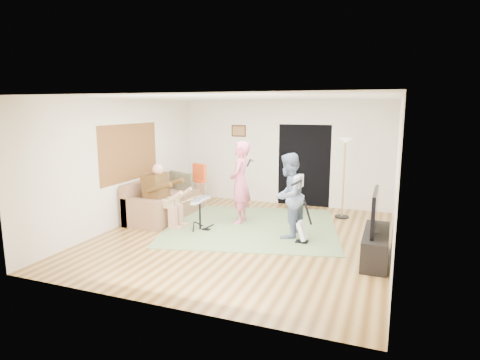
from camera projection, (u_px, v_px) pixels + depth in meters
name	position (u px, v px, depth m)	size (l,w,h in m)	color
floor	(243.00, 237.00, 7.94)	(6.00, 6.00, 0.00)	brown
walls	(243.00, 170.00, 7.69)	(5.50, 6.00, 2.70)	silver
ceiling	(243.00, 98.00, 7.45)	(6.00, 6.00, 0.00)	white
window_blinds	(130.00, 152.00, 8.81)	(2.05, 2.05, 0.00)	brown
doorway	(304.00, 166.00, 10.30)	(2.10, 2.10, 0.00)	black
picture_frame	(239.00, 131.00, 10.78)	(0.42, 0.03, 0.32)	#3F2314
area_rug	(251.00, 226.00, 8.62)	(3.54, 3.22, 0.02)	#627D4C
sofa	(163.00, 204.00, 9.39)	(0.91, 2.22, 0.90)	#8C6446
drummer	(163.00, 202.00, 8.61)	(0.88, 0.49, 1.35)	#4F3416
drum_kit	(200.00, 216.00, 8.34)	(0.37, 0.67, 0.69)	black
singer	(240.00, 183.00, 8.76)	(0.66, 0.43, 1.81)	#DE6082
microphone	(249.00, 163.00, 8.61)	(0.06, 0.06, 0.24)	black
guitarist	(288.00, 196.00, 7.81)	(0.81, 0.63, 1.67)	slate
guitar_held	(299.00, 181.00, 7.68)	(0.12, 0.60, 0.26)	white
guitar_spare	(303.00, 231.00, 7.55)	(0.30, 0.27, 0.84)	black
torchiere_lamp	(344.00, 164.00, 9.11)	(0.33, 0.33, 1.84)	black
dining_chair	(194.00, 192.00, 10.28)	(0.61, 0.64, 1.10)	tan
tv_cabinet	(376.00, 246.00, 6.69)	(0.40, 1.40, 0.50)	black
television	(375.00, 211.00, 6.60)	(0.06, 1.09, 0.68)	black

